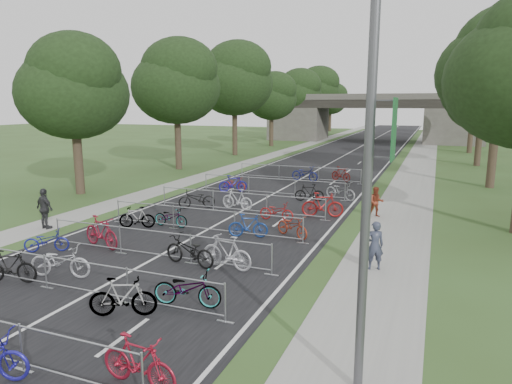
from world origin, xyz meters
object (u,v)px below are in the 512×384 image
(overpass_bridge, at_px, (372,118))
(pedestrian_b, at_px, (376,202))
(lamppost, at_px, (369,180))
(pedestrian_c, at_px, (45,209))
(pedestrian_a, at_px, (375,246))

(overpass_bridge, height_order, pedestrian_b, overpass_bridge)
(overpass_bridge, distance_m, lamppost, 63.55)
(pedestrian_c, bearing_deg, lamppost, 167.62)
(pedestrian_b, height_order, pedestrian_c, pedestrian_c)
(lamppost, relative_size, pedestrian_a, 4.80)
(pedestrian_a, distance_m, pedestrian_b, 7.72)
(pedestrian_b, distance_m, pedestrian_c, 15.85)
(overpass_bridge, xyz_separation_m, pedestrian_b, (6.80, -48.30, -2.77))
(pedestrian_a, relative_size, pedestrian_b, 1.12)
(lamppost, height_order, pedestrian_b, lamppost)
(pedestrian_a, xyz_separation_m, pedestrian_b, (-0.90, 7.67, -0.09))
(pedestrian_b, bearing_deg, pedestrian_a, -97.50)
(pedestrian_c, bearing_deg, pedestrian_b, -138.52)
(overpass_bridge, distance_m, pedestrian_a, 56.56)
(overpass_bridge, xyz_separation_m, lamppost, (8.33, -63.00, 0.75))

